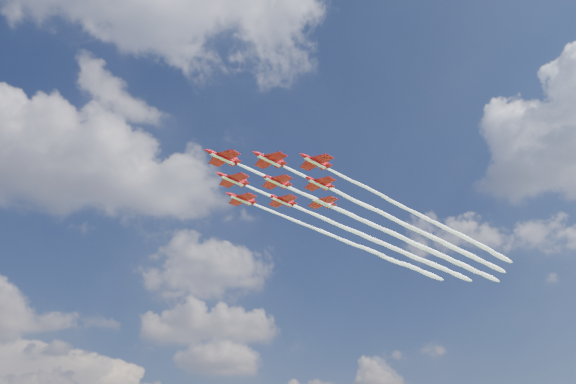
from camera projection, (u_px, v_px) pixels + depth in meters
name	position (u px, v px, depth m)	size (l,w,h in m)	color
jet_lead	(355.00, 217.00, 173.10)	(98.44, 53.37, 2.67)	#A60911
jet_row2_port	(392.00, 218.00, 174.00)	(98.44, 53.37, 2.67)	#A60911
jet_row2_starb	(355.00, 232.00, 183.49)	(98.44, 53.37, 2.67)	#A60911
jet_row3_port	(429.00, 219.00, 174.91)	(98.44, 53.37, 2.67)	#A60911
jet_row3_centre	(391.00, 233.00, 184.39)	(98.44, 53.37, 2.67)	#A60911
jet_row3_starb	(356.00, 245.00, 193.87)	(98.44, 53.37, 2.67)	#A60911
jet_row4_port	(426.00, 234.00, 185.29)	(98.44, 53.37, 2.67)	#A60911
jet_row4_starb	(389.00, 246.00, 194.78)	(98.44, 53.37, 2.67)	#A60911
jet_tail	(422.00, 247.00, 195.68)	(98.44, 53.37, 2.67)	#A60911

